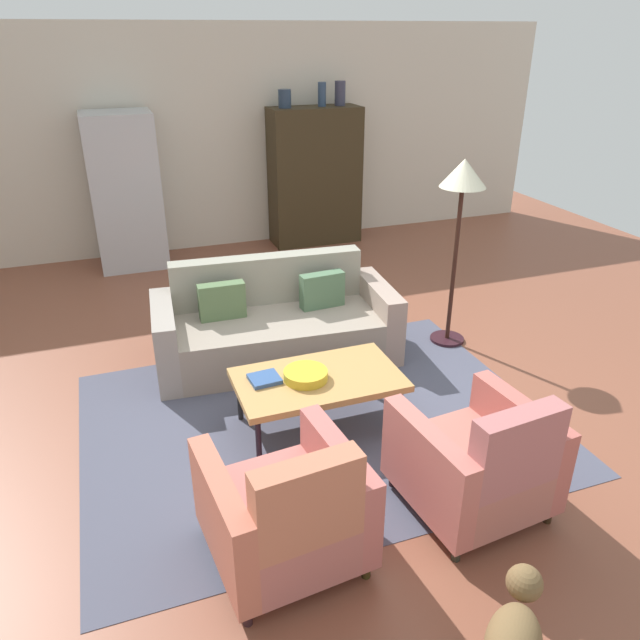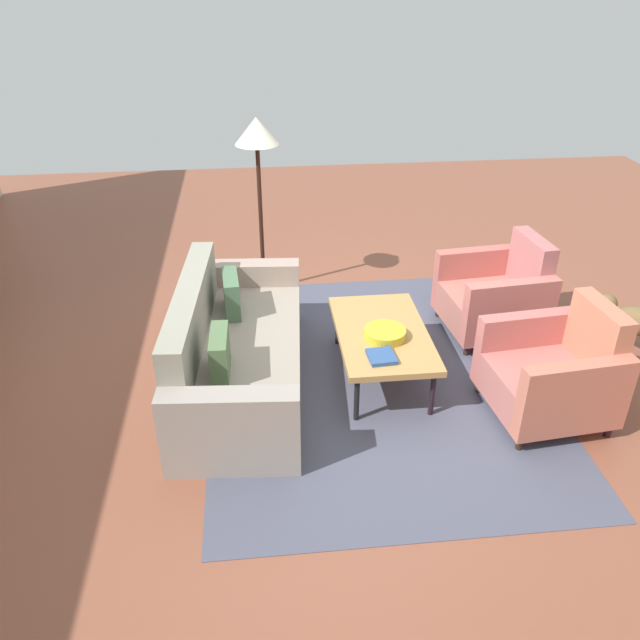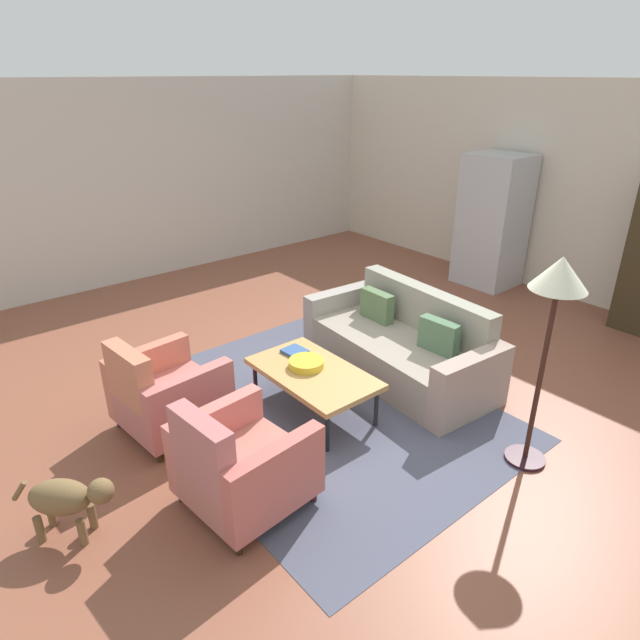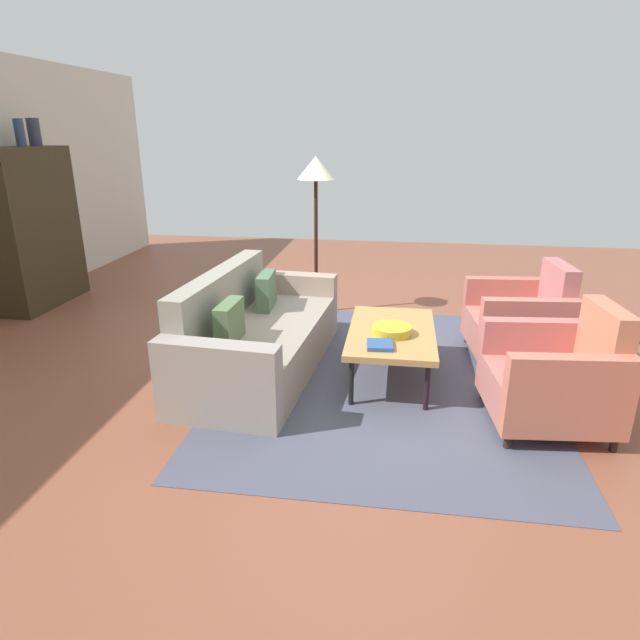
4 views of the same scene
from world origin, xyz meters
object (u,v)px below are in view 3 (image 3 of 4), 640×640
object	(u,v)px
fruit_bowl	(306,363)
armchair_right	(238,467)
dog	(66,498)
armchair_left	(163,396)
refrigerator	(493,221)
couch	(403,346)
book_stack	(295,351)
floor_lamp	(556,294)
coffee_table	(313,374)

from	to	relation	value
fruit_bowl	armchair_right	bearing A→B (deg)	-58.93
dog	fruit_bowl	bearing A→B (deg)	49.84
armchair_left	refrigerator	world-z (taller)	refrigerator
couch	book_stack	xyz separation A→B (m)	(-0.39, -1.11, 0.15)
refrigerator	dog	world-z (taller)	refrigerator
armchair_left	couch	bearing A→B (deg)	70.22
refrigerator	couch	bearing A→B (deg)	-70.75
armchair_left	floor_lamp	xyz separation A→B (m)	(2.23, 2.05, 1.10)
book_stack	dog	xyz separation A→B (m)	(0.50, -2.26, -0.13)
armchair_right	book_stack	xyz separation A→B (m)	(-0.99, 1.25, 0.10)
armchair_left	dog	world-z (taller)	armchair_left
coffee_table	armchair_left	world-z (taller)	armchair_left
book_stack	armchair_right	bearing A→B (deg)	-51.66
armchair_right	coffee_table	bearing A→B (deg)	112.04
fruit_bowl	armchair_left	bearing A→B (deg)	-113.11
dog	book_stack	bearing A→B (deg)	56.63
armchair_right	dog	xyz separation A→B (m)	(-0.49, -1.01, -0.03)
refrigerator	floor_lamp	world-z (taller)	refrigerator
coffee_table	armchair_right	distance (m)	1.32
armchair_right	fruit_bowl	distance (m)	1.37
armchair_left	book_stack	distance (m)	1.27
dog	armchair_right	bearing A→B (deg)	18.58
couch	dog	world-z (taller)	couch
coffee_table	fruit_bowl	distance (m)	0.12
coffee_table	book_stack	distance (m)	0.39
refrigerator	coffee_table	bearing A→B (deg)	-76.16
armchair_left	dog	bearing A→B (deg)	-60.35
armchair_left	fruit_bowl	xyz separation A→B (m)	(0.50, 1.17, 0.12)
armchair_left	armchair_right	world-z (taller)	same
armchair_left	book_stack	size ratio (longest dim) A/B	3.91
couch	coffee_table	distance (m)	1.19
coffee_table	refrigerator	distance (m)	4.25
armchair_left	coffee_table	bearing A→B (deg)	57.55
coffee_table	armchair_left	distance (m)	1.31
couch	coffee_table	bearing A→B (deg)	94.07
fruit_bowl	couch	bearing A→B (deg)	85.05
floor_lamp	couch	bearing A→B (deg)	169.52
book_stack	dog	distance (m)	2.32
fruit_bowl	dog	xyz separation A→B (m)	(0.22, -2.18, -0.15)
refrigerator	dog	xyz separation A→B (m)	(1.13, -6.27, -0.61)
couch	floor_lamp	distance (m)	2.02
book_stack	refrigerator	distance (m)	4.09
book_stack	floor_lamp	world-z (taller)	floor_lamp
floor_lamp	armchair_left	bearing A→B (deg)	-137.34
couch	coffee_table	size ratio (longest dim) A/B	1.80
coffee_table	refrigerator	xyz separation A→B (m)	(-1.01, 4.09, 0.54)
floor_lamp	dog	bearing A→B (deg)	-116.26
fruit_bowl	floor_lamp	bearing A→B (deg)	27.12
coffee_table	armchair_left	size ratio (longest dim) A/B	1.36
armchair_left	dog	xyz separation A→B (m)	(0.71, -1.01, -0.03)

